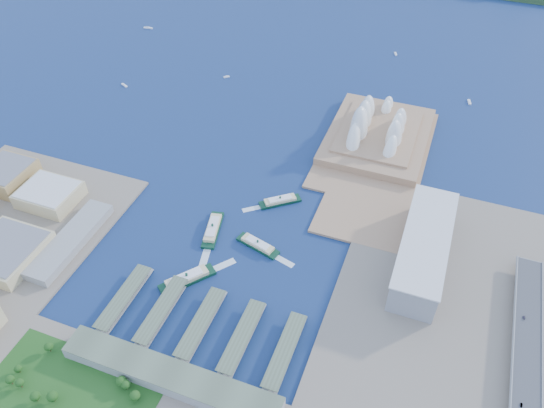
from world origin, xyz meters
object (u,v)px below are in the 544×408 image
at_px(ferry_d, 258,244).
at_px(toaster_building, 424,249).
at_px(car_b, 521,405).
at_px(car_c, 524,317).
at_px(ferry_c, 187,277).
at_px(ferry_b, 280,200).
at_px(opera_house, 380,121).
at_px(ferry_a, 213,228).

bearing_deg(ferry_d, toaster_building, -61.07).
height_order(car_b, car_c, car_c).
height_order(ferry_c, car_b, car_b).
bearing_deg(car_c, ferry_d, -1.81).
relative_size(ferry_b, ferry_d, 0.98).
height_order(opera_house, car_c, opera_house).
relative_size(ferry_c, car_b, 15.41).
bearing_deg(opera_house, ferry_d, -108.29).
relative_size(car_b, car_c, 0.77).
bearing_deg(toaster_building, ferry_c, -153.40).
relative_size(ferry_a, car_c, 11.37).
distance_m(ferry_a, car_c, 326.82).
relative_size(toaster_building, ferry_d, 3.04).
height_order(ferry_b, ferry_d, ferry_d).
xyz_separation_m(ferry_a, ferry_c, (6.24, -74.11, 0.24)).
height_order(opera_house, car_b, opera_house).
distance_m(car_b, car_c, 90.96).
xyz_separation_m(opera_house, car_b, (191.00, -339.52, -16.52)).
bearing_deg(ferry_a, ferry_b, 39.65).
bearing_deg(toaster_building, car_b, -54.10).
xyz_separation_m(ferry_a, car_b, (326.40, -103.90, 10.12)).
bearing_deg(ferry_c, car_c, -130.67).
relative_size(ferry_b, car_c, 10.05).
bearing_deg(car_b, opera_house, 119.36).
xyz_separation_m(toaster_building, car_c, (101.00, -48.57, -4.93)).
distance_m(toaster_building, car_c, 112.18).
relative_size(opera_house, ferry_b, 3.59).
bearing_deg(ferry_a, toaster_building, -3.92).
relative_size(toaster_building, ferry_b, 3.09).
xyz_separation_m(opera_house, ferry_a, (-135.40, -235.63, -26.64)).
relative_size(opera_house, ferry_c, 3.04).
relative_size(ferry_a, ferry_c, 0.96).
bearing_deg(ferry_c, ferry_b, -69.86).
bearing_deg(ferry_c, toaster_building, -114.89).
bearing_deg(ferry_b, ferry_c, -56.77).
bearing_deg(opera_house, ferry_a, -119.88).
distance_m(toaster_building, ferry_a, 228.70).
xyz_separation_m(ferry_a, ferry_d, (56.09, -4.40, -0.55)).
bearing_deg(ferry_d, ferry_a, 101.16).
bearing_deg(opera_house, ferry_c, -112.64).
distance_m(ferry_c, car_c, 326.10).
relative_size(opera_house, ferry_d, 3.53).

